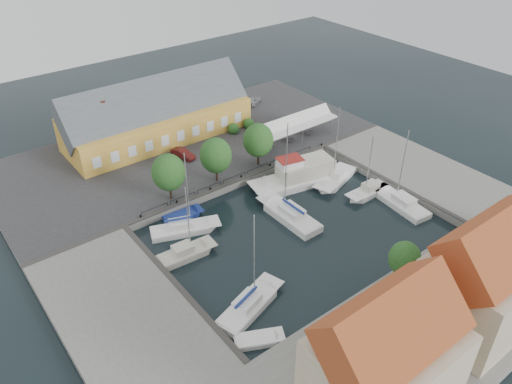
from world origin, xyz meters
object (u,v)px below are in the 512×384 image
at_px(east_boat_b, 368,192).
at_px(east_boat_c, 401,204).
at_px(car_silver, 254,101).
at_px(center_sailboat, 290,216).
at_px(west_boat_b, 186,254).
at_px(tent_canopy, 295,124).
at_px(launch_sw, 258,341).
at_px(east_boat_a, 336,179).
at_px(launch_nw, 183,217).
at_px(trawler, 301,176).
at_px(warehouse, 153,117).
at_px(car_red, 183,154).
at_px(west_boat_a, 184,230).
at_px(west_boat_d, 249,306).

distance_m(east_boat_b, east_boat_c, 4.53).
relative_size(car_silver, center_sailboat, 0.29).
bearing_deg(west_boat_b, center_sailboat, -6.95).
bearing_deg(tent_canopy, east_boat_b, -93.90).
distance_m(west_boat_b, launch_sw, 14.35).
bearing_deg(east_boat_a, launch_nw, 165.58).
bearing_deg(trawler, launch_sw, -139.77).
xyz_separation_m(tent_canopy, center_sailboat, (-12.96, -13.93, -3.32)).
relative_size(warehouse, east_boat_c, 2.61).
distance_m(car_silver, east_boat_a, 26.43).
bearing_deg(tent_canopy, car_red, 160.80).
height_order(trawler, launch_nw, trawler).
relative_size(east_boat_a, launch_sw, 2.39).
height_order(trawler, west_boat_a, west_boat_a).
bearing_deg(launch_nw, east_boat_b, -25.41).
bearing_deg(east_boat_b, warehouse, 117.29).
relative_size(tent_canopy, launch_sw, 2.84).
bearing_deg(east_boat_a, car_red, 130.39).
bearing_deg(east_boat_a, tent_canopy, 79.22).
distance_m(center_sailboat, east_boat_c, 14.65).
height_order(car_red, center_sailboat, center_sailboat).
height_order(east_boat_a, west_boat_d, east_boat_a).
relative_size(car_silver, west_boat_d, 0.33).
distance_m(car_red, launch_nw, 13.36).
bearing_deg(warehouse, east_boat_b, -62.71).
height_order(tent_canopy, launch_nw, tent_canopy).
bearing_deg(east_boat_b, car_red, 124.96).
distance_m(west_boat_a, launch_nw, 2.94).
bearing_deg(east_boat_b, west_boat_d, -165.02).
relative_size(warehouse, car_red, 7.23).
relative_size(car_silver, east_boat_c, 0.35).
distance_m(car_red, west_boat_b, 20.78).
bearing_deg(launch_nw, trawler, -9.58).
bearing_deg(car_red, trawler, -69.07).
height_order(west_boat_a, west_boat_b, west_boat_a).
distance_m(warehouse, west_boat_b, 28.32).
bearing_deg(trawler, west_boat_b, -169.70).
distance_m(warehouse, west_boat_d, 38.02).
bearing_deg(warehouse, center_sailboat, -82.54).
relative_size(tent_canopy, car_silver, 3.66).
bearing_deg(west_boat_b, warehouse, 68.69).
relative_size(tent_canopy, west_boat_d, 1.22).
bearing_deg(car_silver, launch_sw, 118.13).
distance_m(warehouse, tent_canopy, 21.63).
bearing_deg(car_red, west_boat_b, -134.47).
bearing_deg(east_boat_c, car_red, 122.18).
height_order(warehouse, tent_canopy, warehouse).
xyz_separation_m(east_boat_b, west_boat_b, (-25.68, 3.94, -0.00)).
distance_m(car_silver, center_sailboat, 32.99).
height_order(tent_canopy, east_boat_a, east_boat_a).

